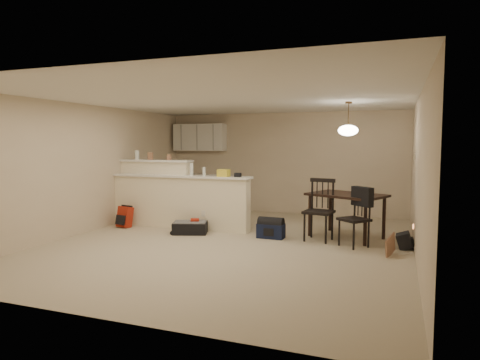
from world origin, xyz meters
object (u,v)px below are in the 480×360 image
at_px(pendant_lamp, 348,130).
at_px(dining_chair_near, 319,210).
at_px(red_backpack, 125,217).
at_px(navy_duffel, 271,231).
at_px(dining_chair_far, 354,218).
at_px(suitcase, 190,228).
at_px(dining_table, 347,199).
at_px(black_daypack, 404,241).

distance_m(pendant_lamp, dining_chair_near, 1.56).
height_order(red_backpack, navy_duffel, red_backpack).
bearing_deg(navy_duffel, dining_chair_far, -4.05).
bearing_deg(dining_chair_near, dining_chair_far, -11.78).
bearing_deg(pendant_lamp, suitcase, -166.47).
bearing_deg(suitcase, red_backpack, 157.78).
relative_size(pendant_lamp, dining_chair_far, 0.63).
bearing_deg(dining_chair_near, suitcase, -165.32).
bearing_deg(pendant_lamp, dining_chair_far, -73.22).
bearing_deg(pendant_lamp, red_backpack, -172.27).
height_order(pendant_lamp, navy_duffel, pendant_lamp).
height_order(dining_table, dining_chair_near, dining_chair_near).
bearing_deg(suitcase, dining_chair_far, -18.56).
xyz_separation_m(pendant_lamp, dining_chair_near, (-0.44, -0.43, -1.43)).
distance_m(dining_table, navy_duffel, 1.52).
relative_size(suitcase, navy_duffel, 1.33).
distance_m(pendant_lamp, suitcase, 3.51).
distance_m(dining_chair_near, red_backpack, 4.02).
bearing_deg(black_daypack, dining_chair_near, 88.36).
xyz_separation_m(dining_chair_near, navy_duffel, (-0.86, -0.09, -0.42)).
xyz_separation_m(pendant_lamp, suitcase, (-2.88, -0.69, -1.88)).
xyz_separation_m(dining_table, black_daypack, (1.01, -0.52, -0.59)).
distance_m(dining_table, suitcase, 3.02).
bearing_deg(dining_chair_far, black_daypack, 51.74).
bearing_deg(black_daypack, dining_chair_far, 102.36).
distance_m(pendant_lamp, red_backpack, 4.82).
bearing_deg(navy_duffel, black_daypack, 1.66).
distance_m(pendant_lamp, black_daypack, 2.18).
xyz_separation_m(pendant_lamp, dining_chair_far, (0.20, -0.67, -1.49)).
distance_m(suitcase, navy_duffel, 1.59).
xyz_separation_m(dining_table, suitcase, (-2.88, -0.69, -0.61)).
xyz_separation_m(dining_table, dining_chair_near, (-0.44, -0.43, -0.16)).
relative_size(dining_chair_near, navy_duffel, 2.28).
relative_size(pendant_lamp, black_daypack, 2.09).
relative_size(dining_chair_near, suitcase, 1.72).
bearing_deg(dining_chair_near, pendant_lamp, 53.62).
distance_m(suitcase, black_daypack, 3.89).
bearing_deg(black_daypack, pendant_lamp, 64.49).
distance_m(dining_chair_far, suitcase, 3.10).
bearing_deg(dining_table, suitcase, -142.65).
height_order(suitcase, black_daypack, black_daypack).
bearing_deg(dining_chair_near, dining_table, 53.62).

